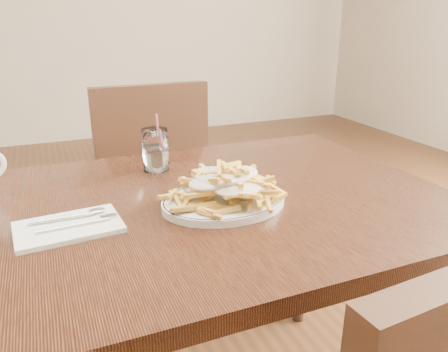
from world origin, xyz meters
name	(u,v)px	position (x,y,z in m)	size (l,w,h in m)	color
table	(193,231)	(0.00, 0.00, 0.67)	(1.20, 0.80, 0.75)	black
chair_far	(149,180)	(0.07, 0.77, 0.52)	(0.43, 0.43, 0.92)	#321C10
fries_plate	(224,201)	(0.06, -0.05, 0.76)	(0.34, 0.31, 0.02)	white
loaded_fries	(224,181)	(0.06, -0.05, 0.81)	(0.30, 0.27, 0.07)	gold
napkin	(68,227)	(-0.27, -0.04, 0.76)	(0.20, 0.13, 0.01)	white
cutlery	(68,222)	(-0.27, -0.03, 0.76)	(0.18, 0.07, 0.01)	silver
water_glass	(156,152)	(-0.02, 0.24, 0.80)	(0.07, 0.07, 0.16)	white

